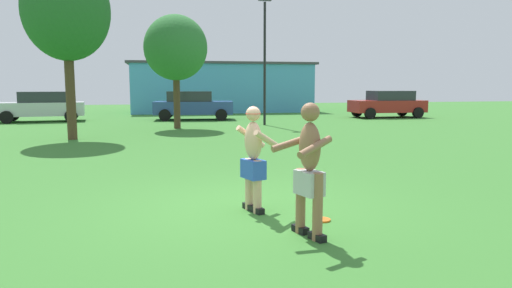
# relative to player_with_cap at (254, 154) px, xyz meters

# --- Properties ---
(ground_plane) EXTENTS (80.00, 80.00, 0.00)m
(ground_plane) POSITION_rel_player_with_cap_xyz_m (-0.12, 0.30, -0.89)
(ground_plane) COLOR #38752D
(player_with_cap) EXTENTS (0.67, 0.78, 1.64)m
(player_with_cap) POSITION_rel_player_with_cap_xyz_m (0.00, 0.00, 0.00)
(player_with_cap) COLOR black
(player_with_cap) RESTS_ON ground_plane
(player_in_gray) EXTENTS (0.73, 0.77, 1.73)m
(player_in_gray) POSITION_rel_player_with_cap_xyz_m (0.45, -1.34, 0.02)
(player_in_gray) COLOR black
(player_in_gray) RESTS_ON ground_plane
(frisbee) EXTENTS (0.26, 0.26, 0.03)m
(frisbee) POSITION_rel_player_with_cap_xyz_m (0.86, -0.70, -0.88)
(frisbee) COLOR orange
(frisbee) RESTS_ON ground_plane
(car_red_near_post) EXTENTS (4.30, 2.03, 1.58)m
(car_red_near_post) POSITION_rel_player_with_cap_xyz_m (11.96, 18.58, -0.07)
(car_red_near_post) COLOR maroon
(car_red_near_post) RESTS_ON ground_plane
(car_blue_mid_lot) EXTENTS (4.46, 2.37, 1.58)m
(car_blue_mid_lot) POSITION_rel_player_with_cap_xyz_m (0.47, 19.17, -0.07)
(car_blue_mid_lot) COLOR #2D478C
(car_blue_mid_lot) RESTS_ON ground_plane
(car_silver_far_end) EXTENTS (4.48, 2.43, 1.58)m
(car_silver_far_end) POSITION_rel_player_with_cap_xyz_m (-7.41, 19.54, -0.07)
(car_silver_far_end) COLOR silver
(car_silver_far_end) RESTS_ON ground_plane
(lamp_post) EXTENTS (0.60, 0.24, 6.05)m
(lamp_post) POSITION_rel_player_with_cap_xyz_m (3.63, 15.03, 2.79)
(lamp_post) COLOR black
(lamp_post) RESTS_ON ground_plane
(outbuilding_behind_lot) EXTENTS (13.00, 5.38, 3.49)m
(outbuilding_behind_lot) POSITION_rel_player_with_cap_xyz_m (3.10, 26.83, 0.86)
(outbuilding_behind_lot) COLOR #4C9ED1
(outbuilding_behind_lot) RESTS_ON ground_plane
(tree_left_field) EXTENTS (2.78, 2.78, 4.99)m
(tree_left_field) POSITION_rel_player_with_cap_xyz_m (-0.58, 14.16, 2.64)
(tree_left_field) COLOR #4C3823
(tree_left_field) RESTS_ON ground_plane
(tree_right_field) EXTENTS (2.96, 2.96, 6.23)m
(tree_right_field) POSITION_rel_player_with_cap_xyz_m (-4.43, 10.67, 3.57)
(tree_right_field) COLOR #4C3823
(tree_right_field) RESTS_ON ground_plane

